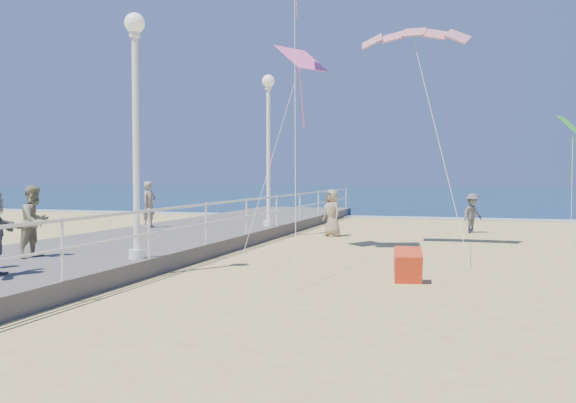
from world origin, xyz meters
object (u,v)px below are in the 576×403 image
(lamp_post_mid, at_px, (135,109))
(lamp_post_far, at_px, (268,134))
(box_kite, at_px, (408,268))
(spectator_6, at_px, (149,205))
(beach_walker_a, at_px, (472,213))
(beach_walker_c, at_px, (332,213))
(spectator_1, at_px, (35,221))

(lamp_post_mid, xyz_separation_m, lamp_post_far, (0.00, 9.00, 0.00))
(box_kite, bearing_deg, lamp_post_mid, 178.56)
(spectator_6, xyz_separation_m, beach_walker_a, (10.62, 5.59, -0.44))
(lamp_post_far, xyz_separation_m, spectator_6, (-3.75, -1.72, -2.47))
(spectator_6, relative_size, beach_walker_a, 1.06)
(beach_walker_c, bearing_deg, lamp_post_far, -112.01)
(spectator_1, xyz_separation_m, beach_walker_a, (9.14, 13.33, -0.44))
(lamp_post_mid, relative_size, spectator_1, 3.34)
(beach_walker_a, height_order, beach_walker_c, beach_walker_c)
(spectator_1, relative_size, box_kite, 2.66)
(lamp_post_far, bearing_deg, beach_walker_a, 29.37)
(spectator_1, relative_size, beach_walker_a, 1.06)
(lamp_post_far, xyz_separation_m, spectator_1, (-2.27, -9.47, -2.46))
(beach_walker_a, relative_size, beach_walker_c, 0.89)
(spectator_6, relative_size, box_kite, 2.65)
(spectator_6, bearing_deg, box_kite, -112.28)
(lamp_post_far, relative_size, beach_walker_a, 3.53)
(spectator_6, height_order, beach_walker_c, spectator_6)
(spectator_6, xyz_separation_m, box_kite, (9.52, -6.37, -0.90))
(lamp_post_far, relative_size, spectator_6, 3.34)
(spectator_1, height_order, beach_walker_c, spectator_1)
(beach_walker_a, bearing_deg, spectator_1, -176.90)
(lamp_post_mid, bearing_deg, beach_walker_a, 61.90)
(lamp_post_mid, height_order, spectator_1, lamp_post_mid)
(beach_walker_a, relative_size, box_kite, 2.51)
(lamp_post_far, bearing_deg, spectator_1, -103.50)
(beach_walker_c, xyz_separation_m, box_kite, (3.72, -9.15, -0.55))
(spectator_1, bearing_deg, lamp_post_mid, -73.18)
(beach_walker_a, bearing_deg, lamp_post_mid, -170.56)
(box_kite, bearing_deg, beach_walker_a, 74.35)
(spectator_1, bearing_deg, spectator_6, 15.92)
(lamp_post_mid, relative_size, spectator_6, 3.34)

